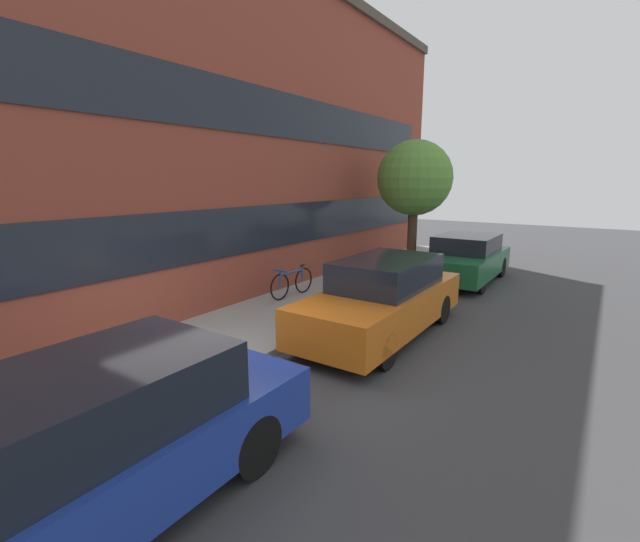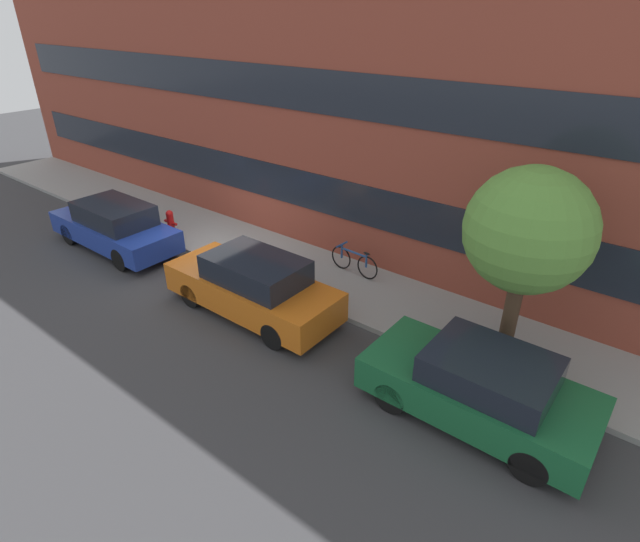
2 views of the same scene
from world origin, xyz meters
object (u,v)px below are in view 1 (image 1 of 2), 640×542
object	(u,v)px
parked_car_blue	(80,453)
bicycle	(292,282)
parked_car_green	(465,258)
fire_hydrant	(74,393)
street_tree	(415,179)
parked_car_orange	(383,298)

from	to	relation	value
parked_car_blue	bicycle	world-z (taller)	parked_car_blue
parked_car_blue	parked_car_green	world-z (taller)	parked_car_blue
fire_hydrant	parked_car_green	bearing A→B (deg)	-7.92
bicycle	parked_car_green	bearing A→B (deg)	151.58
parked_car_blue	street_tree	size ratio (longest dim) A/B	1.10
bicycle	street_tree	world-z (taller)	street_tree
parked_car_green	street_tree	world-z (taller)	street_tree
fire_hydrant	parked_car_orange	bearing A→B (deg)	-16.16
parked_car_green	street_tree	xyz separation A→B (m)	(-0.15, 1.65, 2.34)
parked_car_green	street_tree	bearing A→B (deg)	-84.79
parked_car_green	street_tree	size ratio (longest dim) A/B	0.98
bicycle	street_tree	distance (m)	5.35
parked_car_blue	parked_car_orange	distance (m)	5.81
parked_car_orange	fire_hydrant	xyz separation A→B (m)	(-5.14, 1.49, -0.20)
parked_car_orange	bicycle	distance (m)	3.06
parked_car_green	street_tree	distance (m)	2.86
parked_car_green	fire_hydrant	distance (m)	10.81
fire_hydrant	street_tree	xyz separation A→B (m)	(10.55, 0.16, 2.49)
parked_car_orange	parked_car_green	distance (m)	5.56
parked_car_green	parked_car_blue	bearing A→B (deg)	0.00
bicycle	parked_car_blue	bearing A→B (deg)	27.12
parked_car_blue	parked_car_green	bearing A→B (deg)	-180.00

